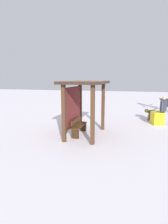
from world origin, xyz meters
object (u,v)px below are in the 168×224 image
Objects in this scene: bench_left_inside at (79,127)px; person_walking at (163,108)px; bus_shelter at (82,95)px; dog at (151,113)px; grit_bin at (157,118)px.

bench_left_inside is 5.00m from person_walking.
bench_left_inside is at bearing 90.00° from bus_shelter.
bus_shelter is 4.94m from person_walking.
bench_left_inside is (0.00, 0.15, -1.48)m from bus_shelter.
bus_shelter is at bearing -90.00° from bench_left_inside.
dog is at bearing -39.28° from bus_shelter.
bus_shelter is 5.26m from dog.
bus_shelter is at bearing 129.02° from person_walking.
bus_shelter is at bearing 140.72° from dog.
bus_shelter reaches higher than dog.
person_walking is 1.13m from dog.
bus_shelter is at bearing 131.37° from grit_bin.
grit_bin is (3.08, -3.65, -0.01)m from bench_left_inside.
bus_shelter reaches higher than person_walking.
person_walking is (3.06, -3.92, 0.57)m from bench_left_inside.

